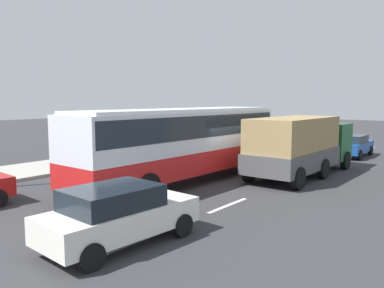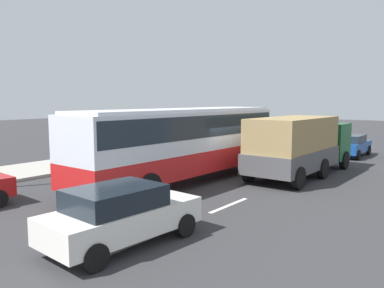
{
  "view_description": "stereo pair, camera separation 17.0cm",
  "coord_description": "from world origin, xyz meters",
  "px_view_note": "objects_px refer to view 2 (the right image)",
  "views": [
    {
      "loc": [
        -14.8,
        -10.07,
        3.74
      ],
      "look_at": [
        -0.98,
        0.66,
        1.73
      ],
      "focal_mm": 36.27,
      "sensor_mm": 36.0,
      "label": 1
    },
    {
      "loc": [
        -14.9,
        -9.94,
        3.74
      ],
      "look_at": [
        -0.98,
        0.66,
        1.73
      ],
      "focal_mm": 36.27,
      "sensor_mm": 36.0,
      "label": 2
    }
  ],
  "objects_px": {
    "coach_bus": "(183,137)",
    "cargo_truck": "(300,144)",
    "pedestrian_near_curb": "(141,139)",
    "car_white_minivan": "(121,214)",
    "car_blue_saloon": "(349,145)"
  },
  "relations": [
    {
      "from": "coach_bus",
      "to": "cargo_truck",
      "type": "bearing_deg",
      "value": -34.42
    },
    {
      "from": "pedestrian_near_curb",
      "to": "cargo_truck",
      "type": "bearing_deg",
      "value": 1.28
    },
    {
      "from": "coach_bus",
      "to": "car_blue_saloon",
      "type": "height_order",
      "value": "coach_bus"
    },
    {
      "from": "cargo_truck",
      "to": "car_white_minivan",
      "type": "bearing_deg",
      "value": -179.74
    },
    {
      "from": "car_blue_saloon",
      "to": "pedestrian_near_curb",
      "type": "relative_size",
      "value": 2.33
    },
    {
      "from": "cargo_truck",
      "to": "pedestrian_near_curb",
      "type": "distance_m",
      "value": 10.84
    },
    {
      "from": "coach_bus",
      "to": "cargo_truck",
      "type": "distance_m",
      "value": 6.0
    },
    {
      "from": "car_white_minivan",
      "to": "pedestrian_near_curb",
      "type": "distance_m",
      "value": 15.73
    },
    {
      "from": "coach_bus",
      "to": "pedestrian_near_curb",
      "type": "relative_size",
      "value": 6.56
    },
    {
      "from": "car_white_minivan",
      "to": "pedestrian_near_curb",
      "type": "height_order",
      "value": "pedestrian_near_curb"
    },
    {
      "from": "car_blue_saloon",
      "to": "cargo_truck",
      "type": "bearing_deg",
      "value": 178.98
    },
    {
      "from": "coach_bus",
      "to": "car_blue_saloon",
      "type": "xyz_separation_m",
      "value": [
        13.08,
        -3.57,
        -1.3
      ]
    },
    {
      "from": "car_white_minivan",
      "to": "car_blue_saloon",
      "type": "bearing_deg",
      "value": 3.66
    },
    {
      "from": "cargo_truck",
      "to": "pedestrian_near_curb",
      "type": "xyz_separation_m",
      "value": [
        -0.13,
        10.83,
        -0.4
      ]
    },
    {
      "from": "pedestrian_near_curb",
      "to": "coach_bus",
      "type": "bearing_deg",
      "value": -32.2
    }
  ]
}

